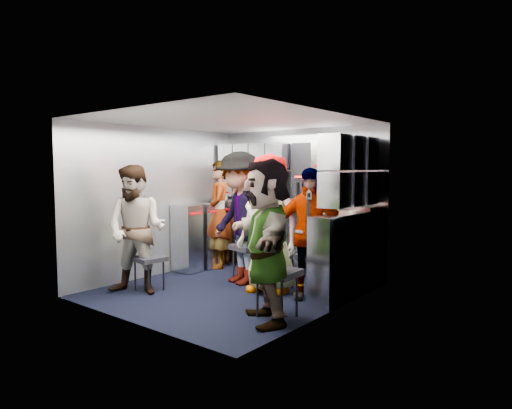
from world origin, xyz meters
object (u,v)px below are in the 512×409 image
Objects in this scene: jump_seat_near_right at (277,275)px; attendant_arc_d at (309,233)px; jump_seat_near_left at (149,260)px; attendant_arc_a at (136,230)px; attendant_arc_c at (270,223)px; jump_seat_center at (278,257)px; jump_seat_mid_left at (248,249)px; jump_seat_mid_right at (317,258)px; attendant_arc_e at (267,241)px; attendant_standing at (219,214)px; attendant_arc_b at (240,218)px.

jump_seat_near_right is 0.32× the size of attendant_arc_d.
attendant_arc_d is at bearing 28.73° from jump_seat_near_left.
attendant_arc_c reaches higher than attendant_arc_a.
attendant_arc_a reaches higher than jump_seat_center.
attendant_arc_c is (0.56, -0.27, 0.42)m from jump_seat_mid_left.
jump_seat_mid_left is 1.53m from attendant_arc_a.
jump_seat_mid_right is at bearing 22.60° from attendant_arc_c.
attendant_arc_c is 0.54m from attendant_arc_d.
attendant_arc_e is (0.11, -0.96, 0.04)m from attendant_arc_d.
jump_seat_near_right is 0.31× the size of attendant_arc_a.
attendant_arc_a is at bearing -135.24° from attendant_arc_e.
attendant_arc_b is (0.90, -0.55, 0.05)m from attendant_standing.
attendant_arc_e is (1.20, -1.17, 0.38)m from jump_seat_mid_left.
attendant_arc_a reaches higher than jump_seat_near_left.
attendant_arc_e reaches higher than jump_seat_near_left.
attendant_arc_b is 1.14× the size of attendant_arc_d.
jump_seat_center is at bearing 144.70° from attendant_arc_d.
attendant_standing reaches higher than jump_seat_near_left.
attendant_arc_c is 1.11m from attendant_arc_e.
attendant_standing is 1.05× the size of attendant_arc_a.
jump_seat_near_right is 1.52m from attendant_arc_b.
jump_seat_center is 0.48m from attendant_arc_c.
jump_seat_center is at bearing -9.16° from jump_seat_mid_left.
jump_seat_near_right is 0.28× the size of attendant_arc_b.
jump_seat_center is 0.65m from attendant_arc_d.
jump_seat_center is 0.31× the size of attendant_arc_a.
attendant_standing is at bearing 167.34° from attendant_arc_b.
attendant_arc_c reaches higher than jump_seat_center.
attendant_standing is (-0.90, 0.37, 0.39)m from jump_seat_mid_left.
jump_seat_near_right is (1.20, -0.99, 0.00)m from jump_seat_mid_left.
jump_seat_mid_right is at bearing 67.68° from attendant_arc_d.
attendant_arc_c is at bearing -155.62° from jump_seat_mid_right.
attendant_standing is at bearing 146.94° from jump_seat_near_right.
attendant_arc_c reaches higher than jump_seat_near_left.
attendant_arc_b is (0.64, 0.98, 0.49)m from jump_seat_near_left.
attendant_arc_b reaches higher than jump_seat_near_left.
attendant_arc_a is at bearing -133.94° from jump_seat_center.
jump_seat_mid_right is (1.73, 1.13, 0.07)m from jump_seat_near_left.
attendant_arc_d is 0.97m from attendant_arc_e.
attendant_arc_b is at bearing 145.95° from jump_seat_near_right.
jump_seat_center is 0.74m from attendant_arc_b.
attendant_standing reaches higher than jump_seat_center.
jump_seat_near_right is (1.85, 0.17, 0.06)m from jump_seat_near_left.
attendant_standing reaches higher than attendant_arc_e.
jump_seat_mid_left is at bearing 109.03° from attendant_arc_b.
attendant_arc_b reaches higher than attendant_standing.
attendant_arc_b reaches higher than jump_seat_near_right.
attendant_arc_e reaches higher than jump_seat_mid_right.
attendant_arc_c is at bearing 131.56° from jump_seat_near_right.
jump_seat_center is at bearing 160.20° from attendant_arc_e.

